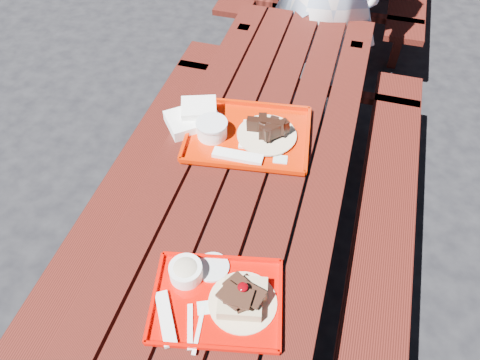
{
  "coord_description": "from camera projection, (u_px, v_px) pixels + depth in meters",
  "views": [
    {
      "loc": [
        0.31,
        -1.22,
        2.08
      ],
      "look_at": [
        0.0,
        -0.15,
        0.82
      ],
      "focal_mm": 35.0,
      "sensor_mm": 36.0,
      "label": 1
    }
  ],
  "objects": [
    {
      "name": "ground",
      "position": [
        248.0,
        264.0,
        2.39
      ],
      "size": [
        60.0,
        60.0,
        0.0
      ],
      "primitive_type": "plane",
      "color": "black",
      "rests_on": "ground"
    },
    {
      "name": "picnic_table_near",
      "position": [
        250.0,
        195.0,
        1.97
      ],
      "size": [
        1.41,
        2.4,
        0.75
      ],
      "color": "#42110C",
      "rests_on": "ground"
    },
    {
      "name": "near_tray",
      "position": [
        217.0,
        292.0,
        1.43
      ],
      "size": [
        0.45,
        0.38,
        0.13
      ],
      "color": "#CF0600",
      "rests_on": "picnic_table_near"
    },
    {
      "name": "far_tray",
      "position": [
        246.0,
        134.0,
        1.91
      ],
      "size": [
        0.55,
        0.45,
        0.08
      ],
      "color": "#C01D00",
      "rests_on": "picnic_table_near"
    },
    {
      "name": "white_cloth",
      "position": [
        195.0,
        117.0,
        1.96
      ],
      "size": [
        0.26,
        0.25,
        0.09
      ],
      "color": "white",
      "rests_on": "picnic_table_near"
    }
  ]
}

